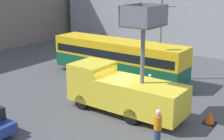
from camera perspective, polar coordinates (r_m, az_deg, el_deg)
The scene contains 7 objects.
ground_plane at distance 19.61m, azimuth 0.45°, elevation -7.19°, with size 120.00×120.00×0.00m, color #4C4C4F.
utility_truck at distance 18.68m, azimuth 1.98°, elevation -3.46°, with size 2.42×7.30×6.51m.
city_bus at distance 25.31m, azimuth 1.10°, elevation 2.58°, with size 2.53×11.58×3.07m.
traffic_light_pole at distance 23.48m, azimuth 7.94°, elevation 7.41°, with size 3.49×3.24×6.30m.
road_worker_near_truck at distance 15.41m, azimuth 8.35°, elevation -10.36°, with size 0.38×0.38×1.89m.
road_worker_directing at distance 20.97m, azimuth 6.90°, elevation -3.09°, with size 0.38×0.38×1.79m.
traffic_cone_near_truck at distance 18.50m, azimuth 17.50°, elevation -8.26°, with size 0.68×0.68×0.78m.
Camera 1 is at (-14.69, -10.37, 7.83)m, focal length 50.00 mm.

